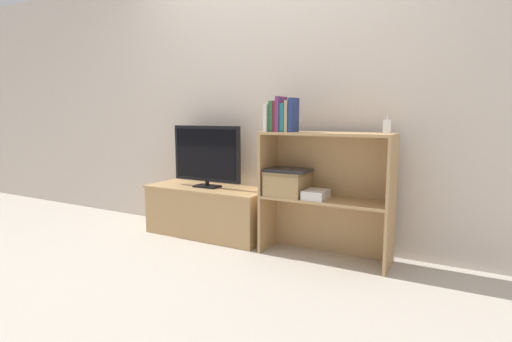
% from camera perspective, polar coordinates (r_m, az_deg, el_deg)
% --- Properties ---
extents(ground_plane, '(16.00, 16.00, 0.00)m').
position_cam_1_polar(ground_plane, '(3.21, -1.40, -11.34)').
color(ground_plane, '#BCB2A3').
extents(wall_back, '(10.00, 0.05, 2.40)m').
position_cam_1_polar(wall_back, '(3.42, 2.34, 10.31)').
color(wall_back, beige).
rests_on(wall_back, ground_plane).
extents(tv_stand, '(1.11, 0.43, 0.43)m').
position_cam_1_polar(tv_stand, '(3.58, -6.92, -5.70)').
color(tv_stand, tan).
rests_on(tv_stand, ground_plane).
extents(tv, '(0.67, 0.14, 0.54)m').
position_cam_1_polar(tv, '(3.49, -7.07, 2.30)').
color(tv, black).
rests_on(tv, tv_stand).
extents(bookshelf_lower_tier, '(0.96, 0.32, 0.45)m').
position_cam_1_polar(bookshelf_lower_tier, '(3.08, 10.13, -6.63)').
color(bookshelf_lower_tier, tan).
rests_on(bookshelf_lower_tier, ground_plane).
extents(bookshelf_upper_tier, '(0.96, 0.32, 0.49)m').
position_cam_1_polar(bookshelf_upper_tier, '(3.00, 10.36, 2.10)').
color(bookshelf_upper_tier, tan).
rests_on(bookshelf_upper_tier, bookshelf_lower_tier).
extents(book_ivory, '(0.03, 0.16, 0.21)m').
position_cam_1_polar(book_ivory, '(3.05, 1.91, 7.60)').
color(book_ivory, silver).
rests_on(book_ivory, bookshelf_upper_tier).
extents(book_forest, '(0.03, 0.12, 0.23)m').
position_cam_1_polar(book_forest, '(3.03, 2.56, 7.81)').
color(book_forest, '#286638').
rests_on(book_forest, bookshelf_upper_tier).
extents(book_maroon, '(0.02, 0.13, 0.23)m').
position_cam_1_polar(book_maroon, '(3.02, 3.11, 7.80)').
color(book_maroon, maroon).
rests_on(book_maroon, bookshelf_upper_tier).
extents(book_plum, '(0.03, 0.16, 0.26)m').
position_cam_1_polar(book_plum, '(3.00, 3.62, 8.10)').
color(book_plum, '#6B2D66').
rests_on(book_plum, bookshelf_upper_tier).
extents(book_teal, '(0.03, 0.14, 0.21)m').
position_cam_1_polar(book_teal, '(2.99, 4.20, 7.61)').
color(book_teal, '#1E7075').
rests_on(book_teal, bookshelf_upper_tier).
extents(book_tan, '(0.02, 0.15, 0.23)m').
position_cam_1_polar(book_tan, '(2.97, 4.84, 7.80)').
color(book_tan, tan).
rests_on(book_tan, bookshelf_upper_tier).
extents(book_navy, '(0.03, 0.14, 0.25)m').
position_cam_1_polar(book_navy, '(2.96, 5.40, 7.97)').
color(book_navy, navy).
rests_on(book_navy, bookshelf_upper_tier).
extents(baby_monitor, '(0.05, 0.04, 0.12)m').
position_cam_1_polar(baby_monitor, '(2.82, 18.22, 6.02)').
color(baby_monitor, white).
rests_on(baby_monitor, bookshelf_upper_tier).
extents(storage_basket_left, '(0.30, 0.29, 0.18)m').
position_cam_1_polar(storage_basket_left, '(3.06, 4.52, -1.56)').
color(storage_basket_left, tan).
rests_on(storage_basket_left, bookshelf_lower_tier).
extents(laptop, '(0.34, 0.23, 0.02)m').
position_cam_1_polar(laptop, '(3.05, 4.54, 0.15)').
color(laptop, '#2D2D33').
rests_on(laptop, storage_basket_left).
extents(magazine_stack, '(0.16, 0.20, 0.07)m').
position_cam_1_polar(magazine_stack, '(2.96, 8.55, -3.33)').
color(magazine_stack, silver).
rests_on(magazine_stack, bookshelf_lower_tier).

